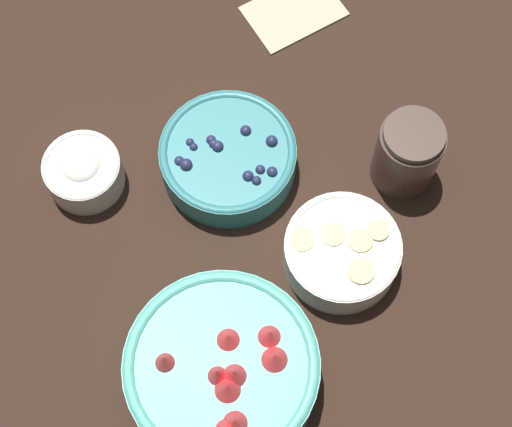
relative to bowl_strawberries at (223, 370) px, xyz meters
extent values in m
plane|color=black|center=(0.26, 0.13, -0.04)|extent=(4.00, 4.00, 0.00)
cylinder|color=#56B7A8|center=(0.00, 0.00, -0.01)|extent=(0.22, 0.22, 0.07)
torus|color=#56B7A8|center=(0.00, 0.00, 0.02)|extent=(0.22, 0.22, 0.02)
cylinder|color=red|center=(0.00, 0.00, 0.01)|extent=(0.18, 0.18, 0.02)
cone|color=red|center=(0.03, 0.01, 0.03)|extent=(0.04, 0.04, 0.02)
cone|color=red|center=(-0.01, 0.00, 0.03)|extent=(0.04, 0.04, 0.03)
cone|color=red|center=(-0.04, -0.05, 0.03)|extent=(0.05, 0.05, 0.03)
cone|color=red|center=(-0.02, -0.02, 0.03)|extent=(0.04, 0.04, 0.03)
cone|color=red|center=(0.06, -0.02, 0.03)|extent=(0.04, 0.04, 0.02)
cone|color=red|center=(0.00, -0.02, 0.04)|extent=(0.03, 0.03, 0.03)
cone|color=red|center=(0.04, -0.04, 0.03)|extent=(0.04, 0.04, 0.03)
cone|color=red|center=(-0.04, 0.05, 0.04)|extent=(0.03, 0.03, 0.03)
cylinder|color=teal|center=(0.21, 0.18, -0.02)|extent=(0.17, 0.17, 0.05)
torus|color=teal|center=(0.21, 0.18, 0.00)|extent=(0.17, 0.17, 0.01)
cylinder|color=#23284C|center=(0.21, 0.18, -0.01)|extent=(0.14, 0.14, 0.01)
sphere|color=#23284C|center=(0.16, 0.21, 0.01)|extent=(0.02, 0.02, 0.02)
sphere|color=#23284C|center=(0.22, 0.12, 0.01)|extent=(0.01, 0.01, 0.01)
sphere|color=#23284C|center=(0.20, 0.20, 0.01)|extent=(0.01, 0.01, 0.01)
sphere|color=#23284C|center=(0.20, 0.21, 0.01)|extent=(0.01, 0.01, 0.01)
sphere|color=#23284C|center=(0.20, 0.13, 0.01)|extent=(0.01, 0.01, 0.01)
sphere|color=#23284C|center=(0.18, 0.22, 0.00)|extent=(0.01, 0.01, 0.01)
sphere|color=#23284C|center=(0.18, 0.23, 0.00)|extent=(0.01, 0.01, 0.01)
sphere|color=#23284C|center=(0.24, 0.18, 0.01)|extent=(0.01, 0.01, 0.01)
sphere|color=#23284C|center=(0.20, 0.20, 0.01)|extent=(0.01, 0.01, 0.01)
sphere|color=#23284C|center=(0.15, 0.22, 0.01)|extent=(0.01, 0.01, 0.01)
sphere|color=#23284C|center=(0.20, 0.14, 0.01)|extent=(0.01, 0.01, 0.01)
sphere|color=#23284C|center=(0.21, 0.13, 0.01)|extent=(0.01, 0.01, 0.01)
sphere|color=#23284C|center=(0.25, 0.15, 0.01)|extent=(0.02, 0.02, 0.02)
cylinder|color=white|center=(0.20, -0.01, -0.02)|extent=(0.14, 0.14, 0.05)
torus|color=white|center=(0.20, -0.01, 0.01)|extent=(0.14, 0.14, 0.01)
cylinder|color=beige|center=(0.20, -0.01, 0.00)|extent=(0.11, 0.11, 0.02)
cylinder|color=beige|center=(0.25, -0.03, 0.01)|extent=(0.03, 0.03, 0.01)
cylinder|color=beige|center=(0.21, 0.01, 0.01)|extent=(0.03, 0.03, 0.00)
cylinder|color=beige|center=(0.19, -0.04, 0.01)|extent=(0.03, 0.03, 0.01)
cylinder|color=beige|center=(0.22, -0.02, 0.01)|extent=(0.03, 0.03, 0.01)
cylinder|color=beige|center=(0.18, 0.04, 0.01)|extent=(0.03, 0.03, 0.00)
cylinder|color=silver|center=(0.07, 0.31, -0.02)|extent=(0.10, 0.10, 0.05)
torus|color=silver|center=(0.07, 0.31, 0.00)|extent=(0.10, 0.10, 0.01)
cylinder|color=white|center=(0.07, 0.31, 0.00)|extent=(0.08, 0.08, 0.01)
ellipsoid|color=white|center=(0.07, 0.31, 0.00)|extent=(0.05, 0.05, 0.02)
cylinder|color=#4C3D33|center=(0.35, 0.01, 0.01)|extent=(0.08, 0.08, 0.10)
cylinder|color=#472819|center=(0.35, 0.01, 0.00)|extent=(0.07, 0.07, 0.07)
cylinder|color=#4C3D33|center=(0.35, 0.01, 0.06)|extent=(0.07, 0.07, 0.01)
cube|color=beige|center=(0.45, 0.28, -0.04)|extent=(0.15, 0.12, 0.01)
camera|label=1|loc=(-0.13, -0.17, 0.96)|focal=60.00mm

